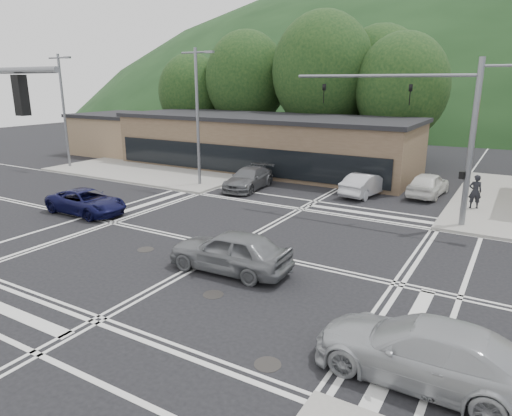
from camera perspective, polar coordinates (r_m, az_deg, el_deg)
The scene contains 20 objects.
ground at distance 19.77m, azimuth -3.28°, elevation -5.01°, with size 120.00×120.00×0.00m, color black.
sidewalk_nw at distance 40.14m, azimuth -9.21°, elevation 5.53°, with size 16.00×16.00×0.15m, color gray.
commercial_row at distance 37.51m, azimuth 1.00°, elevation 8.01°, with size 24.00×8.00×4.00m, color brown.
commercial_nw at distance 47.47m, azimuth -16.24°, elevation 8.75°, with size 8.00×7.00×3.60m, color #846B4F.
hill_north at distance 106.07m, azimuth 25.37°, elevation 10.37°, with size 252.00×126.00×140.00m, color #173116.
tree_n_a at distance 46.27m, azimuth -1.23°, elevation 15.82°, with size 8.00×8.00×11.75m.
tree_n_b at distance 42.61m, azimuth 8.35°, elevation 16.57°, with size 9.00×9.00×12.98m.
tree_n_c at distance 40.43m, azimuth 17.76°, elevation 14.23°, with size 7.60×7.60×10.87m.
tree_n_d at distance 48.92m, azimuth -8.03°, elevation 14.15°, with size 6.80×6.80×9.76m.
tree_n_e at distance 45.06m, azimuth 15.22°, elevation 15.32°, with size 8.40×8.40×11.98m.
streetlight_nw at distance 30.82m, azimuth -7.25°, elevation 11.94°, with size 2.50×0.25×9.00m.
streetlight_w at distance 40.50m, azimuth -22.89°, elevation 11.71°, with size 2.50×0.25×9.00m.
signal_mast_ne at distance 23.85m, azimuth 22.59°, elevation 9.91°, with size 11.65×0.30×8.00m.
car_blue_west at distance 26.29m, azimuth -20.43°, elevation 0.74°, with size 2.17×4.71×1.31m, color #0C0D35.
car_grey_center at distance 17.19m, azimuth -3.25°, elevation -5.36°, with size 1.90×4.73×1.61m, color slate.
car_silver_east at distance 12.01m, azimuth 20.30°, elevation -16.45°, with size 2.15×5.28×1.53m, color #A2A5A9.
car_queue_a at distance 29.41m, azimuth 13.53°, elevation 2.90°, with size 1.50×4.29×1.41m, color silver.
car_queue_b at distance 30.37m, azimuth 20.73°, elevation 2.79°, with size 1.77×4.40×1.50m, color white.
car_northbound at distance 30.30m, azimuth -0.93°, elevation 3.70°, with size 1.97×4.85×1.41m, color #555759.
pedestrian at distance 27.81m, azimuth 25.71°, elevation 1.87°, with size 0.69×0.45×1.88m, color black.
Camera 1 is at (10.38, -15.33, 6.95)m, focal length 32.00 mm.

